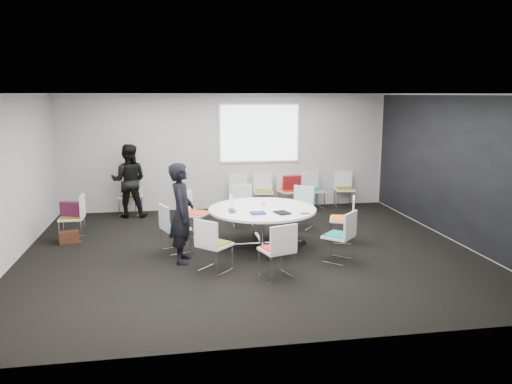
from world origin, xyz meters
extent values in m
cube|color=black|center=(0.00, 0.00, -0.02)|extent=(8.00, 7.00, 0.04)
cube|color=white|center=(0.00, 0.00, 2.82)|extent=(8.00, 7.00, 0.04)
cube|color=#B8B2AD|center=(0.00, 3.52, 1.40)|extent=(8.00, 0.04, 2.80)
cube|color=#B8B2AD|center=(0.00, -3.52, 1.40)|extent=(8.00, 0.04, 2.80)
cube|color=#B8B2AD|center=(-4.02, 0.00, 1.40)|extent=(0.04, 7.00, 2.80)
cube|color=#B8B2AD|center=(4.02, 0.00, 1.40)|extent=(0.04, 7.00, 2.80)
cube|color=black|center=(3.99, 0.00, 1.40)|extent=(0.01, 6.94, 2.74)
cube|color=silver|center=(0.29, 0.21, 0.04)|extent=(0.90, 0.90, 0.08)
cylinder|color=silver|center=(0.29, 0.21, 0.36)|extent=(0.10, 0.10, 0.65)
cylinder|color=white|center=(0.29, 0.21, 0.71)|extent=(1.98, 1.98, 0.04)
cube|color=white|center=(0.80, 3.46, 1.85)|extent=(1.90, 0.03, 1.35)
cube|color=silver|center=(1.84, 0.26, 0.21)|extent=(0.54, 0.54, 0.42)
cube|color=white|center=(1.84, 0.26, 0.44)|extent=(0.57, 0.59, 0.04)
cube|color=orange|center=(1.84, 0.26, 0.47)|extent=(0.50, 0.51, 0.03)
cube|color=white|center=(2.04, 0.18, 0.67)|extent=(0.19, 0.44, 0.42)
cube|color=silver|center=(1.29, 1.33, 0.21)|extent=(0.59, 0.59, 0.42)
cube|color=white|center=(1.29, 1.33, 0.44)|extent=(0.63, 0.63, 0.04)
cube|color=#0B8583|center=(1.29, 1.33, 0.47)|extent=(0.55, 0.55, 0.03)
cube|color=white|center=(1.42, 1.50, 0.67)|extent=(0.38, 0.31, 0.42)
cube|color=silver|center=(0.14, 1.72, 0.21)|extent=(0.42, 0.42, 0.42)
cube|color=white|center=(0.14, 1.72, 0.44)|extent=(0.46, 0.44, 0.04)
cube|color=olive|center=(0.14, 1.72, 0.47)|extent=(0.40, 0.38, 0.03)
cube|color=white|center=(0.14, 1.93, 0.67)|extent=(0.46, 0.04, 0.42)
cube|color=silver|center=(-0.90, 1.16, 0.21)|extent=(0.58, 0.58, 0.42)
cube|color=white|center=(-0.90, 1.16, 0.44)|extent=(0.62, 0.62, 0.04)
cube|color=#D84819|center=(-0.90, 1.16, 0.47)|extent=(0.53, 0.54, 0.03)
cube|color=white|center=(-1.08, 1.27, 0.67)|extent=(0.27, 0.41, 0.42)
cube|color=silver|center=(-1.30, 0.15, 0.21)|extent=(0.54, 0.54, 0.42)
cube|color=white|center=(-1.30, 0.15, 0.44)|extent=(0.58, 0.59, 0.04)
cube|color=#085F75|center=(-1.30, 0.15, 0.47)|extent=(0.50, 0.51, 0.03)
cube|color=white|center=(-1.50, 0.07, 0.67)|extent=(0.20, 0.44, 0.42)
cube|color=silver|center=(-0.70, -0.97, 0.21)|extent=(0.59, 0.59, 0.42)
cube|color=white|center=(-0.70, -0.97, 0.44)|extent=(0.64, 0.64, 0.04)
cube|color=#606E15|center=(-0.70, -0.97, 0.47)|extent=(0.55, 0.55, 0.03)
cube|color=white|center=(-0.84, -1.12, 0.67)|extent=(0.36, 0.34, 0.42)
cube|color=silver|center=(0.22, -1.40, 0.21)|extent=(0.53, 0.53, 0.42)
cube|color=white|center=(0.22, -1.40, 0.44)|extent=(0.57, 0.56, 0.04)
cube|color=red|center=(0.22, -1.40, 0.47)|extent=(0.50, 0.49, 0.03)
cube|color=white|center=(0.29, -1.60, 0.67)|extent=(0.45, 0.18, 0.42)
cube|color=silver|center=(1.40, -0.83, 0.21)|extent=(0.59, 0.59, 0.42)
cube|color=white|center=(1.40, -0.83, 0.44)|extent=(0.64, 0.64, 0.04)
cube|color=#08786A|center=(1.40, -0.83, 0.47)|extent=(0.55, 0.55, 0.03)
cube|color=white|center=(1.55, -0.98, 0.67)|extent=(0.34, 0.36, 0.42)
cube|color=silver|center=(0.27, 3.14, 0.21)|extent=(0.46, 0.46, 0.42)
cube|color=white|center=(0.27, 3.14, 0.44)|extent=(0.50, 0.48, 0.04)
cube|color=#0B7C71|center=(0.27, 3.14, 0.47)|extent=(0.44, 0.42, 0.03)
cube|color=white|center=(0.25, 3.35, 0.67)|extent=(0.46, 0.08, 0.42)
cube|color=silver|center=(0.84, 3.15, 0.21)|extent=(0.46, 0.46, 0.42)
cube|color=white|center=(0.84, 3.15, 0.44)|extent=(0.50, 0.49, 0.04)
cube|color=olive|center=(0.84, 3.15, 0.47)|extent=(0.44, 0.42, 0.03)
cube|color=white|center=(0.86, 3.36, 0.67)|extent=(0.46, 0.09, 0.42)
cube|color=silver|center=(1.50, 3.15, 0.21)|extent=(0.53, 0.53, 0.42)
cube|color=white|center=(1.50, 3.15, 0.44)|extent=(0.58, 0.56, 0.04)
cube|color=#DA4D11|center=(1.50, 3.15, 0.47)|extent=(0.50, 0.49, 0.03)
cube|color=white|center=(1.43, 3.35, 0.67)|extent=(0.45, 0.18, 0.42)
cube|color=silver|center=(2.10, 3.10, 0.21)|extent=(0.49, 0.49, 0.42)
cube|color=white|center=(2.10, 3.10, 0.44)|extent=(0.53, 0.52, 0.04)
cube|color=#0C7C76|center=(2.10, 3.10, 0.47)|extent=(0.46, 0.45, 0.03)
cube|color=white|center=(2.06, 3.31, 0.67)|extent=(0.46, 0.12, 0.42)
cube|color=silver|center=(2.91, 3.15, 0.21)|extent=(0.47, 0.47, 0.42)
cube|color=white|center=(2.91, 3.15, 0.44)|extent=(0.51, 0.49, 0.04)
cube|color=olive|center=(2.91, 3.15, 0.47)|extent=(0.44, 0.42, 0.03)
cube|color=white|center=(2.93, 3.36, 0.67)|extent=(0.46, 0.09, 0.42)
cube|color=silver|center=(-3.28, 1.23, 0.21)|extent=(0.42, 0.42, 0.42)
cube|color=white|center=(-3.28, 1.23, 0.44)|extent=(0.44, 0.46, 0.04)
cube|color=#6B6D14|center=(-3.28, 1.23, 0.47)|extent=(0.38, 0.40, 0.03)
cube|color=white|center=(-3.07, 1.23, 0.67)|extent=(0.04, 0.46, 0.42)
cube|color=silver|center=(-2.32, 3.14, 0.21)|extent=(0.53, 0.53, 0.42)
cube|color=white|center=(-2.32, 3.14, 0.44)|extent=(0.57, 0.56, 0.04)
cube|color=olive|center=(-2.32, 3.14, 0.47)|extent=(0.50, 0.48, 0.03)
cube|color=white|center=(-2.26, 3.34, 0.67)|extent=(0.45, 0.17, 0.42)
imported|color=black|center=(-1.19, -0.40, 0.84)|extent=(0.46, 0.65, 1.69)
imported|color=black|center=(-2.32, 2.99, 0.84)|extent=(0.88, 0.72, 1.68)
imported|color=#333338|center=(-0.25, 0.06, 0.74)|extent=(0.20, 0.30, 0.02)
cube|color=silver|center=(-0.28, 0.36, 0.86)|extent=(0.03, 0.30, 0.22)
cube|color=black|center=(0.56, -0.23, 0.74)|extent=(0.29, 0.35, 0.02)
cube|color=navy|center=(0.13, -0.19, 0.74)|extent=(0.26, 0.21, 0.03)
cube|color=white|center=(0.81, 0.58, 0.73)|extent=(0.35, 0.29, 0.00)
cube|color=white|center=(1.05, 0.09, 0.73)|extent=(0.36, 0.30, 0.00)
cylinder|color=white|center=(0.33, 0.39, 0.78)|extent=(0.08, 0.08, 0.09)
cube|color=black|center=(0.96, -0.34, 0.73)|extent=(0.15, 0.08, 0.01)
cube|color=#511533|center=(-3.28, 1.23, 0.62)|extent=(0.42, 0.26, 0.28)
cube|color=#462216|center=(-3.31, 1.01, 0.12)|extent=(0.39, 0.26, 0.24)
cube|color=maroon|center=(1.50, 2.94, 0.70)|extent=(0.45, 0.19, 0.36)
camera|label=1|loc=(-1.30, -8.59, 2.80)|focal=35.00mm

